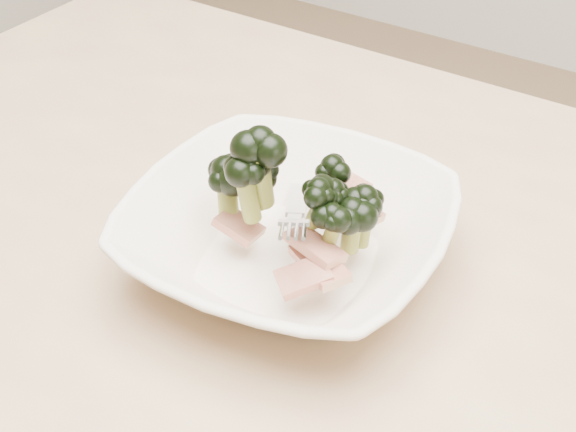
# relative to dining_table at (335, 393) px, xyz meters

# --- Properties ---
(dining_table) EXTENTS (1.20, 0.80, 0.75)m
(dining_table) POSITION_rel_dining_table_xyz_m (0.00, 0.00, 0.00)
(dining_table) COLOR tan
(dining_table) RESTS_ON ground
(broccoli_dish) EXTENTS (0.28, 0.28, 0.13)m
(broccoli_dish) POSITION_rel_dining_table_xyz_m (-0.06, 0.02, 0.14)
(broccoli_dish) COLOR silver
(broccoli_dish) RESTS_ON dining_table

